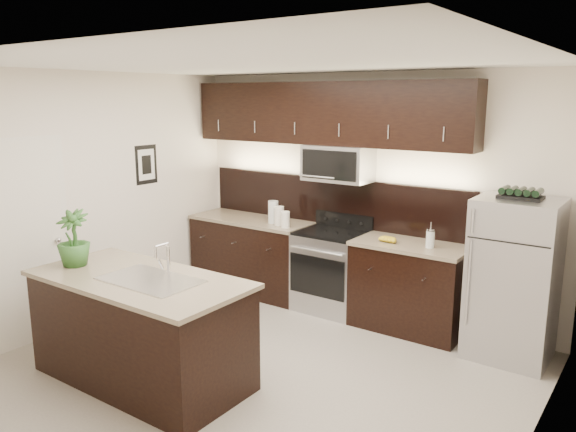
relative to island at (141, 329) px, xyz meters
The scene contains 12 objects.
ground 1.11m from the island, 43.30° to the left, with size 4.50×4.50×0.00m, color gray.
room_walls 1.52m from the island, 46.41° to the left, with size 4.52×4.02×2.71m.
counter_run 2.40m from the island, 83.34° to the left, with size 3.51×0.65×0.94m.
upper_fixtures 3.04m from the island, 83.14° to the left, with size 3.49×0.40×1.66m.
island is the anchor object (origin of this frame).
sink_faucet 0.51m from the island, ahead, with size 0.84×0.50×0.28m.
refrigerator 3.42m from the island, 43.00° to the left, with size 0.74×0.67×1.53m, color #B2B2B7.
wine_rack 3.58m from the island, 43.00° to the left, with size 0.38×0.23×0.09m.
plant 1.03m from the island, behind, with size 0.28×0.28×0.51m, color #2D5D25.
canisters 2.37m from the island, 95.26° to the left, with size 0.38×0.23×0.27m.
french_press 2.92m from the island, 54.50° to the left, with size 0.09×0.09×0.26m.
bananas 2.63m from the island, 63.03° to the left, with size 0.20×0.16×0.06m, color gold.
Camera 1 is at (2.91, -3.66, 2.43)m, focal length 35.00 mm.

